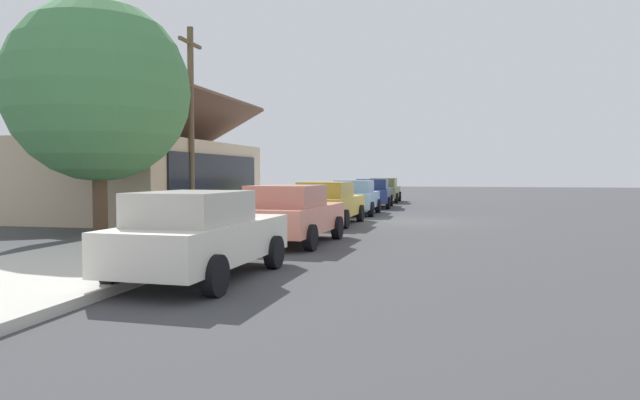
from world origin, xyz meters
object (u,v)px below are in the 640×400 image
car_navy (373,193)px  traffic_light_main (45,21)px  shade_tree (98,91)px  fire_hydrant_red (332,201)px  utility_pole_wooden (191,121)px  car_ivory (201,234)px  car_skyblue (355,197)px  car_coral (291,214)px  car_mustard (328,203)px  car_olive (384,190)px

car_navy → traffic_light_main: bearing=177.4°
shade_tree → fire_hydrant_red: size_ratio=10.14×
car_navy → utility_pole_wooden: 12.86m
utility_pole_wooden → car_ivory: bearing=-153.8°
car_ivory → fire_hydrant_red: bearing=6.6°
fire_hydrant_red → car_ivory: bearing=-175.6°
car_skyblue → utility_pole_wooden: (-5.58, 5.50, 3.11)m
car_skyblue → traffic_light_main: size_ratio=0.83×
car_navy → utility_pole_wooden: size_ratio=0.63×
car_ivory → car_navy: (22.20, -0.16, 0.00)m
car_coral → car_mustard: size_ratio=0.92×
car_ivory → fire_hydrant_red: size_ratio=6.27×
car_coral → fire_hydrant_red: bearing=10.0°
fire_hydrant_red → shade_tree: bearing=159.2°
traffic_light_main → utility_pole_wooden: utility_pole_wooden is taller
car_coral → car_skyblue: bearing=3.6°
car_skyblue → fire_hydrant_red: car_skyblue is taller
car_skyblue → car_olive: 11.58m
car_mustard → car_skyblue: same height
car_navy → fire_hydrant_red: (-3.58, 1.60, -0.32)m
traffic_light_main → fire_hydrant_red: traffic_light_main is taller
shade_tree → traffic_light_main: bearing=-148.4°
car_ivory → shade_tree: 9.45m
car_mustard → car_navy: size_ratio=1.02×
car_mustard → car_olive: same height
car_ivory → traffic_light_main: bearing=-174.9°
car_ivory → car_mustard: (11.28, 0.08, 0.00)m
car_navy → car_olive: size_ratio=1.04×
car_navy → fire_hydrant_red: car_navy is taller
car_navy → car_olive: (6.01, 0.07, -0.00)m
car_ivory → fire_hydrant_red: 18.68m
car_coral → car_navy: 16.83m
car_navy → shade_tree: 17.60m
car_mustard → fire_hydrant_red: (7.34, 1.36, -0.32)m
car_olive → shade_tree: shade_tree is taller
car_ivory → utility_pole_wooden: size_ratio=0.59×
car_navy → car_olive: bearing=-2.0°
car_navy → utility_pole_wooden: bearing=150.6°
car_mustard → shade_tree: size_ratio=0.66×
car_coral → utility_pole_wooden: (5.67, 5.59, 3.11)m
car_coral → car_navy: bearing=3.1°
car_navy → car_olive: same height
car_ivory → car_navy: 22.20m
car_skyblue → traffic_light_main: bearing=179.7°
car_skyblue → fire_hydrant_red: size_ratio=6.10×
car_navy → traffic_light_main: (-26.41, -0.06, 2.68)m
car_navy → traffic_light_main: 26.55m
car_coral → car_mustard: 5.92m
car_navy → car_mustard: bearing=176.1°
car_coral → car_navy: same height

